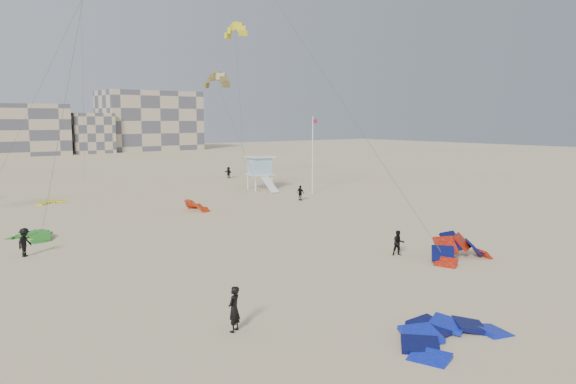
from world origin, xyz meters
TOP-DOWN VIEW (x-y plane):
  - ground at (0.00, 0.00)m, footprint 320.00×320.00m
  - kite_ground_blue at (3.39, -2.20)m, footprint 4.88×5.13m
  - kite_ground_orange at (14.16, 5.11)m, footprint 4.43×4.43m
  - kite_ground_green at (-5.04, 27.42)m, footprint 4.85×4.73m
  - kite_ground_red_far at (10.46, 31.55)m, footprint 3.09×2.96m
  - kite_ground_yellow at (0.89, 44.42)m, footprint 3.14×3.26m
  - kitesurfer_main at (-2.75, 3.71)m, footprint 0.81×0.73m
  - kitesurfer_b at (12.18, 8.28)m, footprint 0.97×0.90m
  - kitesurfer_c at (-6.49, 22.16)m, footprint 1.31×1.28m
  - kitesurfer_d at (22.23, 30.70)m, footprint 0.61×1.01m
  - kitesurfer_f at (28.01, 54.62)m, footprint 0.63×1.56m
  - kite_fly_olive at (15.63, 36.41)m, footprint 4.56×6.00m
  - kite_fly_yellow at (24.18, 46.18)m, footprint 6.31×7.08m
  - lifeguard_tower_near at (24.04, 40.81)m, footprint 3.26×5.76m
  - flagpole at (26.57, 33.92)m, footprint 0.71×0.11m
  - condo_east at (50.00, 132.00)m, footprint 26.00×14.00m
  - condo_fill_right at (32.00, 128.00)m, footprint 10.00×10.00m

SIDE VIEW (x-z plane):
  - ground at x=0.00m, z-range 0.00..0.00m
  - kite_ground_blue at x=3.39m, z-range -0.84..0.84m
  - kite_ground_orange at x=14.16m, z-range -2.19..2.19m
  - kite_ground_green at x=-5.04m, z-range -0.92..0.92m
  - kite_ground_red_far at x=10.46m, z-range -1.48..1.48m
  - kite_ground_yellow at x=0.89m, z-range -0.26..0.26m
  - kitesurfer_b at x=12.18m, z-range 0.00..1.58m
  - kitesurfer_d at x=22.23m, z-range 0.00..1.60m
  - kitesurfer_f at x=28.01m, z-range 0.00..1.64m
  - kitesurfer_c at x=-6.49m, z-range 0.00..1.80m
  - kitesurfer_main at x=-2.75m, z-range 0.00..1.87m
  - lifeguard_tower_near at x=24.04m, z-range -0.02..4.04m
  - flagpole at x=26.57m, z-range 0.20..9.00m
  - condo_fill_right at x=32.00m, z-range 0.00..10.00m
  - condo_east at x=50.00m, z-range 0.00..16.00m
  - kite_fly_olive at x=15.63m, z-range 6.12..18.53m
  - kite_fly_yellow at x=24.18m, z-range 9.62..28.97m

